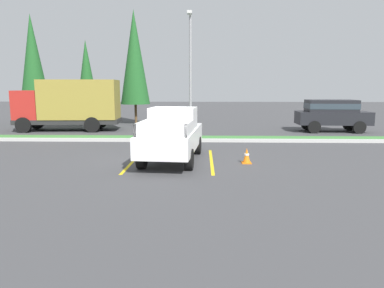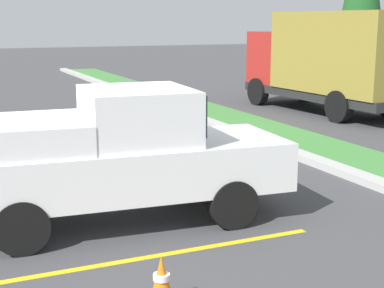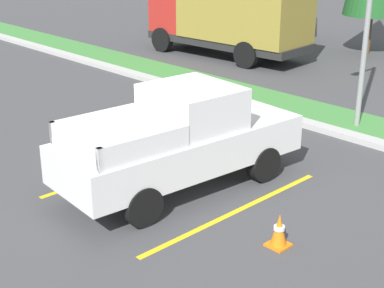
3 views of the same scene
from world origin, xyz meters
The scene contains 13 objects.
ground_plane centered at (0.00, 0.00, 0.00)m, with size 120.00×120.00×0.00m, color #424244.
parking_line_near centered at (-1.00, -0.04, 0.00)m, with size 0.12×4.80×0.01m, color yellow.
parking_line_far centered at (2.10, -0.04, 0.00)m, with size 0.12×4.80×0.01m, color yellow.
curb_strip centered at (0.00, 5.00, 0.07)m, with size 56.00×0.40×0.15m, color #B2B2AD.
grass_median centered at (0.00, 6.10, 0.03)m, with size 56.00×1.80×0.06m, color #42843D.
pickup_truck_main centered at (0.56, 0.01, 1.04)m, with size 2.33×5.37×2.10m.
cargo_truck_distant centered at (-7.17, 9.82, 1.85)m, with size 6.95×2.90×3.40m.
suv_distant centered at (10.25, 9.59, 1.24)m, with size 4.66×2.09×2.10m.
street_light centered at (1.07, 5.74, 3.93)m, with size 0.24×1.49×6.76m.
cypress_tree_leftmost centered at (-12.00, 14.95, 5.13)m, with size 2.27×2.27×8.72m.
cypress_tree_left_inner centered at (-7.54, 14.60, 3.90)m, with size 1.72×1.72×6.63m.
cypress_tree_center centered at (-3.61, 14.35, 5.22)m, with size 2.30×2.30×8.86m.
traffic_cone centered at (3.45, -0.46, 0.29)m, with size 0.36×0.36×0.60m.
Camera 1 is at (1.74, -13.80, 2.88)m, focal length 32.96 mm.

